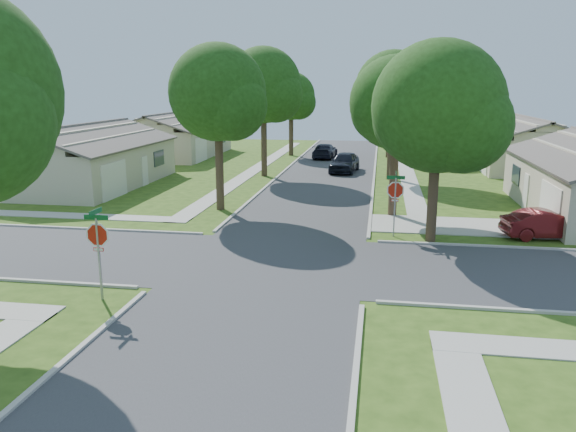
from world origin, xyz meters
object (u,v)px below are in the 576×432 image
(stop_sign_ne, at_px, (395,193))
(tree_w_far, at_px, (292,98))
(tree_e_far, at_px, (391,94))
(car_curb_east, at_px, (345,162))
(tree_ne_corner, at_px, (439,113))
(car_driveway, at_px, (547,224))
(tree_e_mid, at_px, (394,92))
(tree_w_near, at_px, (219,97))
(car_curb_west, at_px, (325,151))
(house_ne_far, at_px, (526,149))
(tree_w_mid, at_px, (264,89))
(house_nw_near, at_px, (85,163))
(house_nw_far, at_px, (174,140))
(stop_sign_sw, at_px, (98,239))
(tree_e_near, at_px, (398,107))

(stop_sign_ne, height_order, tree_w_far, tree_w_far)
(stop_sign_ne, relative_size, tree_e_far, 0.34)
(stop_sign_ne, bearing_deg, car_curb_east, 100.32)
(tree_ne_corner, xyz_separation_m, car_driveway, (5.14, 1.29, -4.94))
(tree_e_mid, bearing_deg, tree_w_near, -128.08)
(tree_e_mid, relative_size, car_curb_west, 1.93)
(house_ne_far, bearing_deg, tree_w_near, -135.91)
(stop_sign_ne, height_order, car_driveway, stop_sign_ne)
(tree_w_mid, bearing_deg, tree_w_far, 90.05)
(house_nw_near, bearing_deg, car_driveway, -19.06)
(tree_w_far, bearing_deg, house_nw_far, -169.95)
(stop_sign_sw, relative_size, tree_w_mid, 0.31)
(tree_e_near, bearing_deg, house_ne_far, 60.65)
(car_curb_east, bearing_deg, tree_e_near, -69.54)
(house_nw_far, xyz_separation_m, car_curb_west, (14.79, 0.38, -0.82))
(tree_w_mid, relative_size, house_nw_far, 0.70)
(car_driveway, bearing_deg, stop_sign_ne, 86.74)
(tree_w_mid, distance_m, house_nw_far, 16.56)
(stop_sign_ne, distance_m, car_driveway, 6.99)
(house_ne_far, relative_size, car_driveway, 3.46)
(tree_ne_corner, xyz_separation_m, house_ne_far, (9.63, 24.79, -4.08))
(stop_sign_ne, height_order, tree_e_mid, tree_e_mid)
(house_ne_far, bearing_deg, house_nw_far, 174.64)
(house_ne_far, relative_size, house_nw_far, 1.00)
(stop_sign_ne, relative_size, house_nw_near, 0.22)
(tree_ne_corner, distance_m, car_driveway, 7.25)
(stop_sign_ne, relative_size, tree_ne_corner, 0.34)
(tree_e_far, height_order, house_nw_near, tree_e_far)
(house_ne_far, height_order, car_curb_west, house_ne_far)
(tree_e_far, height_order, car_curb_west, tree_e_far)
(tree_e_far, relative_size, car_driveway, 2.22)
(tree_e_far, bearing_deg, tree_e_mid, -89.98)
(tree_w_near, relative_size, car_driveway, 2.28)
(car_driveway, bearing_deg, tree_w_near, 67.78)
(house_ne_far, bearing_deg, tree_e_far, 155.97)
(tree_w_mid, height_order, house_nw_near, tree_w_mid)
(tree_e_far, xyz_separation_m, house_nw_near, (-20.75, -19.01, -4.46))
(car_driveway, bearing_deg, house_nw_near, 60.98)
(tree_e_far, relative_size, house_nw_far, 0.64)
(house_nw_near, relative_size, car_curb_east, 2.90)
(house_nw_near, bearing_deg, tree_e_mid, 16.15)
(tree_e_mid, height_order, car_curb_west, tree_e_mid)
(tree_e_far, relative_size, tree_w_near, 0.97)
(car_driveway, bearing_deg, stop_sign_sw, 112.23)
(house_ne_far, height_order, car_driveway, house_ne_far)
(tree_ne_corner, bearing_deg, house_nw_near, 154.23)
(house_nw_far, bearing_deg, car_driveway, -43.94)
(car_curb_west, bearing_deg, tree_w_far, -22.24)
(tree_e_near, relative_size, house_nw_near, 0.61)
(tree_w_near, height_order, house_ne_far, tree_w_near)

